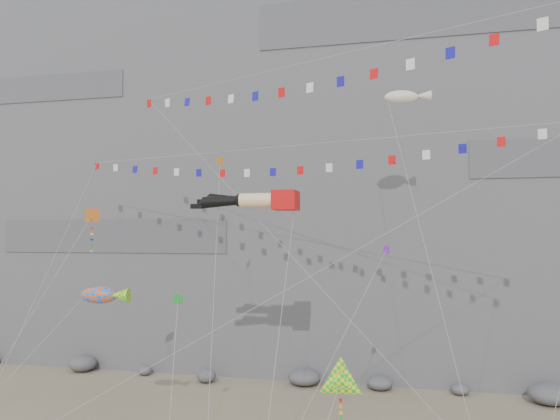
{
  "coord_description": "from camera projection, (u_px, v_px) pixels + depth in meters",
  "views": [
    {
      "loc": [
        8.01,
        -26.81,
        12.06
      ],
      "look_at": [
        -0.19,
        9.0,
        13.77
      ],
      "focal_mm": 35.0,
      "sensor_mm": 36.0,
      "label": 1
    }
  ],
  "objects": [
    {
      "name": "cliff",
      "position": [
        328.0,
        117.0,
        59.66
      ],
      "size": [
        80.0,
        28.0,
        50.0
      ],
      "primitive_type": "cube",
      "color": "slate",
      "rests_on": "ground"
    },
    {
      "name": "talus_boulders",
      "position": [
        304.0,
        378.0,
        43.91
      ],
      "size": [
        60.0,
        3.0,
        1.2
      ],
      "primitive_type": null,
      "color": "#5C5B60",
      "rests_on": "ground"
    },
    {
      "name": "legs_kite",
      "position": [
        257.0,
        201.0,
        32.7
      ],
      "size": [
        7.36,
        14.38,
        19.44
      ],
      "rotation": [
        0.0,
        0.0,
        0.02
      ],
      "color": "red",
      "rests_on": "ground"
    },
    {
      "name": "flag_banner_upper",
      "position": [
        286.0,
        147.0,
        36.37
      ],
      "size": [
        33.75,
        16.76,
        25.91
      ],
      "color": "red",
      "rests_on": "ground"
    },
    {
      "name": "flag_banner_lower",
      "position": [
        325.0,
        58.0,
        29.62
      ],
      "size": [
        27.03,
        12.63,
        24.23
      ],
      "color": "red",
      "rests_on": "ground"
    },
    {
      "name": "harlequin_kite",
      "position": [
        91.0,
        216.0,
        32.83
      ],
      "size": [
        5.05,
        8.18,
        15.6
      ],
      "color": "red",
      "rests_on": "ground"
    },
    {
      "name": "fish_windsock",
      "position": [
        99.0,
        295.0,
        32.14
      ],
      "size": [
        7.46,
        8.11,
        12.5
      ],
      "color": "#FF510D",
      "rests_on": "ground"
    },
    {
      "name": "delta_kite",
      "position": [
        340.0,
        382.0,
        23.22
      ],
      "size": [
        2.96,
        5.59,
        8.0
      ],
      "color": "#F6EF0C",
      "rests_on": "ground"
    },
    {
      "name": "blimp_windsock",
      "position": [
        402.0,
        98.0,
        36.67
      ],
      "size": [
        5.64,
        12.89,
        24.7
      ],
      "color": "beige",
      "rests_on": "ground"
    },
    {
      "name": "small_kite_a",
      "position": [
        220.0,
        165.0,
        35.43
      ],
      "size": [
        4.19,
        12.72,
        21.06
      ],
      "color": "orange",
      "rests_on": "ground"
    },
    {
      "name": "small_kite_b",
      "position": [
        384.0,
        255.0,
        31.25
      ],
      "size": [
        5.98,
        10.22,
        15.71
      ],
      "color": "purple",
      "rests_on": "ground"
    },
    {
      "name": "small_kite_c",
      "position": [
        178.0,
        302.0,
        30.06
      ],
      "size": [
        3.71,
        9.13,
        12.38
      ],
      "color": "green",
      "rests_on": "ground"
    }
  ]
}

